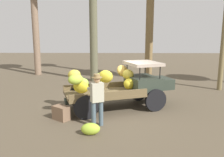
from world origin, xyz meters
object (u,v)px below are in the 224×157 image
object	(u,v)px
wooden_crate	(61,113)
loose_banana_bunch	(91,129)
farmer	(97,97)
truck	(123,85)

from	to	relation	value
wooden_crate	loose_banana_bunch	size ratio (longest dim) A/B	1.03
farmer	wooden_crate	xyz separation A→B (m)	(-1.33, 0.53, -0.75)
loose_banana_bunch	truck	bearing A→B (deg)	68.51
truck	loose_banana_bunch	distance (m)	2.98
wooden_crate	loose_banana_bunch	distance (m)	1.71
loose_banana_bunch	farmer	bearing A→B (deg)	77.99
loose_banana_bunch	wooden_crate	bearing A→B (deg)	133.93
wooden_crate	loose_banana_bunch	world-z (taller)	wooden_crate
farmer	wooden_crate	world-z (taller)	farmer
farmer	loose_banana_bunch	bearing A→B (deg)	142.56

